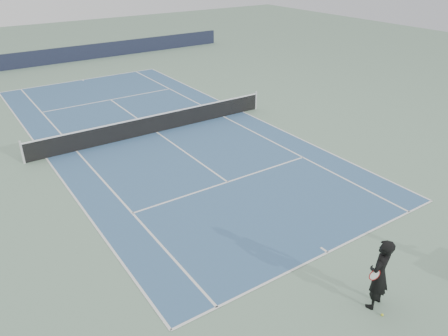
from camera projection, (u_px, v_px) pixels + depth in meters
ground at (157, 132)px, 22.30m from camera, size 80.00×80.00×0.00m
court_surface at (157, 132)px, 22.30m from camera, size 10.97×23.77×0.01m
tennis_net at (156, 123)px, 22.07m from camera, size 12.90×0.10×1.07m
windscreen_far at (57, 56)px, 35.23m from camera, size 30.00×0.25×1.20m
tennis_player at (379, 274)px, 11.11m from camera, size 0.90×0.73×2.06m
tennis_ball at (382, 315)px, 11.20m from camera, size 0.07×0.07×0.07m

